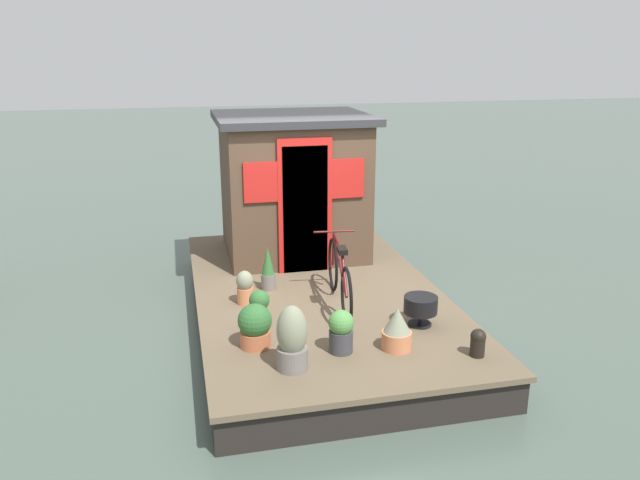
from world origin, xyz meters
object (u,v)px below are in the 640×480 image
(potted_plant_mint, at_px, (245,287))
(potted_plant_succulent, at_px, (268,269))
(mooring_bollard, at_px, (478,342))
(potted_plant_sage, at_px, (255,326))
(charcoal_grill, at_px, (421,306))
(potted_plant_basil, at_px, (397,330))
(potted_plant_lavender, at_px, (259,305))
(houseboat_cabin, at_px, (293,185))
(potted_plant_ivy, at_px, (341,331))
(potted_plant_geranium, at_px, (292,339))
(bicycle, at_px, (339,276))

(potted_plant_mint, bearing_deg, potted_plant_succulent, -40.57)
(mooring_bollard, bearing_deg, potted_plant_sage, 71.64)
(charcoal_grill, relative_size, mooring_bollard, 1.29)
(potted_plant_basil, bearing_deg, potted_plant_succulent, 28.06)
(potted_plant_lavender, bearing_deg, houseboat_cabin, -19.14)
(potted_plant_basil, xyz_separation_m, potted_plant_lavender, (0.86, 1.26, 0.02))
(potted_plant_basil, relative_size, charcoal_grill, 1.20)
(potted_plant_lavender, bearing_deg, potted_plant_sage, 167.01)
(potted_plant_ivy, distance_m, charcoal_grill, 1.08)
(potted_plant_geranium, bearing_deg, bicycle, -31.04)
(houseboat_cabin, xyz_separation_m, mooring_bollard, (-3.61, -1.14, -0.87))
(bicycle, bearing_deg, potted_plant_sage, 126.61)
(potted_plant_lavender, relative_size, potted_plant_sage, 0.89)
(potted_plant_sage, relative_size, charcoal_grill, 1.25)
(potted_plant_sage, relative_size, potted_plant_mint, 1.12)
(houseboat_cabin, distance_m, potted_plant_lavender, 2.68)
(houseboat_cabin, relative_size, potted_plant_mint, 5.22)
(mooring_bollard, bearing_deg, potted_plant_ivy, 73.11)
(potted_plant_geranium, height_order, potted_plant_ivy, potted_plant_geranium)
(potted_plant_mint, bearing_deg, charcoal_grill, -120.02)
(potted_plant_basil, xyz_separation_m, potted_plant_geranium, (-0.17, 1.10, 0.09))
(charcoal_grill, bearing_deg, potted_plant_lavender, 77.14)
(potted_plant_lavender, distance_m, mooring_bollard, 2.31)
(charcoal_grill, bearing_deg, potted_plant_ivy, 112.26)
(potted_plant_basil, height_order, potted_plant_sage, potted_plant_sage)
(potted_plant_succulent, height_order, charcoal_grill, potted_plant_succulent)
(potted_plant_lavender, bearing_deg, potted_plant_mint, 7.43)
(potted_plant_basil, distance_m, potted_plant_geranium, 1.11)
(potted_plant_basil, height_order, potted_plant_geranium, potted_plant_geranium)
(potted_plant_lavender, relative_size, potted_plant_ivy, 0.92)
(houseboat_cabin, xyz_separation_m, potted_plant_mint, (-1.78, 0.92, -0.81))
(bicycle, distance_m, potted_plant_lavender, 1.04)
(bicycle, bearing_deg, potted_plant_mint, 72.97)
(houseboat_cabin, height_order, charcoal_grill, houseboat_cabin)
(potted_plant_mint, relative_size, mooring_bollard, 1.43)
(potted_plant_succulent, bearing_deg, potted_plant_mint, 139.43)
(potted_plant_sage, xyz_separation_m, charcoal_grill, (0.10, -1.82, -0.00))
(potted_plant_succulent, xyz_separation_m, potted_plant_mint, (-0.39, 0.33, -0.06))
(potted_plant_ivy, xyz_separation_m, mooring_bollard, (-0.39, -1.28, -0.08))
(potted_plant_geranium, distance_m, mooring_bollard, 1.83)
(bicycle, relative_size, potted_plant_geranium, 2.68)
(potted_plant_lavender, xyz_separation_m, potted_plant_sage, (-0.49, 0.11, -0.00))
(houseboat_cabin, relative_size, charcoal_grill, 5.80)
(potted_plant_sage, bearing_deg, potted_plant_geranium, -152.52)
(potted_plant_basil, height_order, potted_plant_mint, potted_plant_basil)
(potted_plant_sage, distance_m, potted_plant_succulent, 1.57)
(potted_plant_lavender, xyz_separation_m, potted_plant_ivy, (-0.80, -0.70, -0.01))
(potted_plant_sage, bearing_deg, potted_plant_succulent, -13.39)
(potted_plant_lavender, distance_m, potted_plant_ivy, 1.06)
(houseboat_cabin, bearing_deg, potted_plant_lavender, 160.86)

